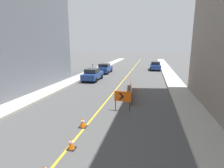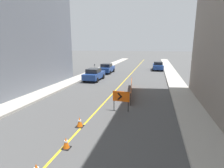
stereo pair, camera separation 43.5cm
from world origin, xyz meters
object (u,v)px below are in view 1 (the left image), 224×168
(traffic_cone_fifth, at_px, (71,144))
(parked_car_curb_far, at_px, (155,66))
(arrow_barricade_primary, at_px, (123,97))
(parked_car_curb_near, at_px, (93,74))
(parked_car_curb_mid, at_px, (105,68))
(parking_meter_far_curb, at_px, (93,67))
(traffic_cone_farthest, at_px, (83,122))

(traffic_cone_fifth, relative_size, parked_car_curb_far, 0.12)
(arrow_barricade_primary, xyz_separation_m, parked_car_curb_far, (2.61, 22.23, -0.21))
(parked_car_curb_near, xyz_separation_m, parked_car_curb_mid, (-0.10, 6.53, 0.00))
(parked_car_curb_mid, relative_size, parking_meter_far_curb, 3.00)
(traffic_cone_farthest, distance_m, arrow_barricade_primary, 3.56)
(traffic_cone_fifth, distance_m, parked_car_curb_near, 15.75)
(traffic_cone_farthest, bearing_deg, parked_car_curb_near, 106.41)
(parked_car_curb_mid, distance_m, parking_meter_far_curb, 2.17)
(arrow_barricade_primary, distance_m, parked_car_curb_mid, 17.56)
(parked_car_curb_near, bearing_deg, arrow_barricade_primary, -61.31)
(traffic_cone_fifth, bearing_deg, arrow_barricade_primary, 73.78)
(traffic_cone_farthest, bearing_deg, arrow_barricade_primary, 58.84)
(parked_car_curb_mid, xyz_separation_m, parking_meter_far_curb, (-1.67, -1.33, 0.39))
(traffic_cone_fifth, height_order, arrow_barricade_primary, arrow_barricade_primary)
(parked_car_curb_near, bearing_deg, parking_meter_far_curb, 108.15)
(arrow_barricade_primary, relative_size, parked_car_curb_mid, 0.33)
(traffic_cone_fifth, distance_m, parked_car_curb_mid, 22.13)
(traffic_cone_farthest, distance_m, parked_car_curb_far, 25.60)
(parked_car_curb_mid, bearing_deg, traffic_cone_fifth, -79.46)
(parked_car_curb_near, bearing_deg, parked_car_curb_far, 55.24)
(parked_car_curb_mid, height_order, parked_car_curb_far, same)
(traffic_cone_fifth, height_order, parking_meter_far_curb, parking_meter_far_curb)
(arrow_barricade_primary, xyz_separation_m, parking_meter_far_curb, (-7.41, 15.26, 0.17))
(parked_car_curb_far, bearing_deg, parking_meter_far_curb, -147.43)
(arrow_barricade_primary, height_order, parked_car_curb_mid, parked_car_curb_mid)
(traffic_cone_farthest, height_order, parking_meter_far_curb, parking_meter_far_curb)
(arrow_barricade_primary, height_order, parked_car_curb_near, parked_car_curb_near)
(traffic_cone_farthest, bearing_deg, parked_car_curb_far, 80.07)
(parked_car_curb_far, bearing_deg, traffic_cone_fifth, -100.80)
(traffic_cone_farthest, relative_size, parked_car_curb_far, 0.13)
(parked_car_curb_near, relative_size, parked_car_curb_mid, 1.00)
(traffic_cone_fifth, relative_size, traffic_cone_farthest, 0.94)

